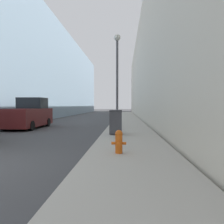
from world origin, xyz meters
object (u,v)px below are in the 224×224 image
object	(u,v)px
pickup_truck	(28,115)
fire_hydrant	(119,141)
trash_bin	(116,122)
lamppost	(117,71)

from	to	relation	value
pickup_truck	fire_hydrant	bearing A→B (deg)	-51.62
trash_bin	lamppost	size ratio (longest dim) A/B	0.19
fire_hydrant	pickup_truck	bearing A→B (deg)	128.38
fire_hydrant	pickup_truck	world-z (taller)	pickup_truck
lamppost	pickup_truck	xyz separation A→B (m)	(-6.41, -0.72, -3.26)
lamppost	pickup_truck	size ratio (longest dim) A/B	1.38
fire_hydrant	pickup_truck	xyz separation A→B (m)	(-6.79, 8.57, 0.44)
fire_hydrant	trash_bin	distance (m)	4.51
trash_bin	pickup_truck	xyz separation A→B (m)	(-6.50, 4.08, 0.17)
fire_hydrant	lamppost	world-z (taller)	lamppost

